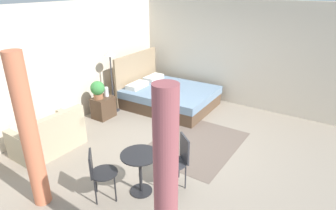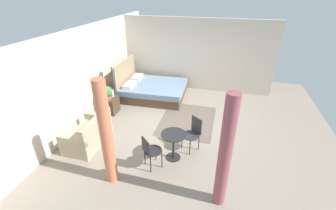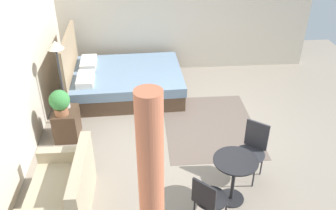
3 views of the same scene
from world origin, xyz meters
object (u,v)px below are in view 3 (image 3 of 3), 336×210
at_px(nightstand, 67,124).
at_px(balcony_table, 234,173).
at_px(couch, 63,194).
at_px(cafe_chair_near_window, 253,146).
at_px(bed, 123,81).
at_px(potted_plant, 60,102).
at_px(floor_lamp, 58,61).
at_px(cafe_chair_near_couch, 208,198).
at_px(vase, 66,101).

bearing_deg(nightstand, balcony_table, -123.84).
relative_size(couch, nightstand, 2.45).
relative_size(balcony_table, cafe_chair_near_window, 0.80).
distance_m(bed, potted_plant, 1.91).
relative_size(nightstand, floor_lamp, 0.33).
bearing_deg(bed, couch, 167.68).
bearing_deg(cafe_chair_near_couch, floor_lamp, 39.79).
bearing_deg(nightstand, bed, -32.02).
relative_size(vase, floor_lamp, 0.14).
height_order(balcony_table, cafe_chair_near_window, cafe_chair_near_window).
distance_m(couch, vase, 1.87).
xyz_separation_m(vase, floor_lamp, (0.33, 0.10, 0.60)).
relative_size(vase, balcony_table, 0.33).
bearing_deg(potted_plant, cafe_chair_near_couch, -134.14).
distance_m(vase, floor_lamp, 0.70).
bearing_deg(potted_plant, balcony_table, -121.96).
bearing_deg(cafe_chair_near_couch, potted_plant, 45.86).
bearing_deg(bed, cafe_chair_near_couch, -162.52).
distance_m(cafe_chair_near_window, cafe_chair_near_couch, 1.27).
bearing_deg(floor_lamp, cafe_chair_near_couch, -140.21).
bearing_deg(nightstand, potted_plant, 165.12).
distance_m(couch, potted_plant, 1.70).
distance_m(potted_plant, floor_lamp, 0.73).
distance_m(floor_lamp, cafe_chair_near_window, 3.48).
distance_m(floor_lamp, cafe_chair_near_couch, 3.44).
xyz_separation_m(bed, floor_lamp, (-1.04, 1.01, 0.95)).
xyz_separation_m(cafe_chair_near_window, cafe_chair_near_couch, (-0.96, 0.84, -0.01)).
distance_m(bed, cafe_chair_near_window, 3.33).
relative_size(bed, nightstand, 4.41).
distance_m(vase, balcony_table, 3.07).
bearing_deg(potted_plant, vase, -12.93).
bearing_deg(couch, vase, 6.52).
bearing_deg(bed, floor_lamp, 135.80).
distance_m(vase, cafe_chair_near_window, 3.17).
height_order(nightstand, floor_lamp, floor_lamp).
height_order(nightstand, balcony_table, balcony_table).
xyz_separation_m(couch, balcony_table, (0.02, -2.28, 0.20)).
xyz_separation_m(floor_lamp, cafe_chair_near_window, (-1.63, -2.99, -0.72)).
xyz_separation_m(potted_plant, balcony_table, (-1.58, -2.54, -0.28)).
relative_size(couch, floor_lamp, 0.80).
distance_m(bed, balcony_table, 3.55).
bearing_deg(couch, floor_lamp, 8.28).
relative_size(floor_lamp, balcony_table, 2.29).
distance_m(nightstand, balcony_table, 3.03).
distance_m(nightstand, vase, 0.40).
bearing_deg(cafe_chair_near_couch, vase, 42.23).
relative_size(couch, balcony_table, 1.84).
bearing_deg(balcony_table, bed, 26.47).
bearing_deg(balcony_table, couch, 90.60).
bearing_deg(bed, balcony_table, -153.53).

